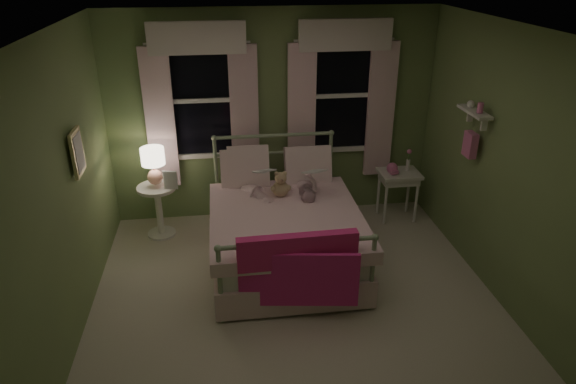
{
  "coord_description": "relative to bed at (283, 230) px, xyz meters",
  "views": [
    {
      "loc": [
        -0.64,
        -3.99,
        3.16
      ],
      "look_at": [
        -0.02,
        0.55,
        1.0
      ],
      "focal_mm": 32.0,
      "sensor_mm": 36.0,
      "label": 1
    }
  ],
  "objects": [
    {
      "name": "room_shell",
      "position": [
        0.02,
        -0.89,
        0.92
      ],
      "size": [
        4.2,
        4.2,
        4.2
      ],
      "color": "beige",
      "rests_on": "ground"
    },
    {
      "name": "bed",
      "position": [
        0.0,
        0.0,
        0.0
      ],
      "size": [
        1.58,
        2.04,
        1.18
      ],
      "color": "white",
      "rests_on": "ground"
    },
    {
      "name": "pink_throw",
      "position": [
        0.01,
        -1.02,
        0.23
      ],
      "size": [
        1.1,
        0.23,
        0.71
      ],
      "color": "#DC2B77",
      "rests_on": "bed"
    },
    {
      "name": "child_left",
      "position": [
        -0.27,
        0.43,
        0.56
      ],
      "size": [
        0.32,
        0.27,
        0.74
      ],
      "primitive_type": "imported",
      "rotation": [
        0.0,
        0.0,
        3.55
      ],
      "color": "#F7D1DD",
      "rests_on": "bed"
    },
    {
      "name": "child_right",
      "position": [
        0.29,
        0.43,
        0.59
      ],
      "size": [
        0.4,
        0.31,
        0.79
      ],
      "primitive_type": "imported",
      "rotation": [
        0.0,
        0.0,
        3.1
      ],
      "color": "#F7D1DD",
      "rests_on": "bed"
    },
    {
      "name": "book_left",
      "position": [
        -0.27,
        0.18,
        0.59
      ],
      "size": [
        0.22,
        0.16,
        0.26
      ],
      "primitive_type": "imported",
      "rotation": [
        1.22,
        0.0,
        0.25
      ],
      "color": "beige",
      "rests_on": "child_left"
    },
    {
      "name": "book_right",
      "position": [
        0.29,
        0.18,
        0.54
      ],
      "size": [
        0.22,
        0.18,
        0.26
      ],
      "primitive_type": "imported",
      "rotation": [
        1.22,
        0.0,
        0.37
      ],
      "color": "beige",
      "rests_on": "child_right"
    },
    {
      "name": "teddy_bear",
      "position": [
        0.01,
        0.27,
        0.42
      ],
      "size": [
        0.23,
        0.19,
        0.31
      ],
      "color": "tan",
      "rests_on": "bed"
    },
    {
      "name": "nightstand_left",
      "position": [
        -1.41,
        0.76,
        0.04
      ],
      "size": [
        0.46,
        0.46,
        0.65
      ],
      "color": "white",
      "rests_on": "ground"
    },
    {
      "name": "table_lamp",
      "position": [
        -1.41,
        0.76,
        0.58
      ],
      "size": [
        0.27,
        0.27,
        0.45
      ],
      "color": "#FCAE95",
      "rests_on": "nightstand_left"
    },
    {
      "name": "book_nightstand",
      "position": [
        -1.31,
        0.68,
        0.28
      ],
      "size": [
        0.21,
        0.26,
        0.02
      ],
      "primitive_type": "imported",
      "rotation": [
        0.0,
        0.0,
        -0.24
      ],
      "color": "beige",
      "rests_on": "nightstand_left"
    },
    {
      "name": "nightstand_right",
      "position": [
        1.57,
        0.79,
        0.17
      ],
      "size": [
        0.5,
        0.4,
        0.64
      ],
      "color": "white",
      "rests_on": "ground"
    },
    {
      "name": "pink_toy",
      "position": [
        1.47,
        0.78,
        0.33
      ],
      "size": [
        0.14,
        0.19,
        0.14
      ],
      "color": "pink",
      "rests_on": "nightstand_right"
    },
    {
      "name": "bud_vase",
      "position": [
        1.69,
        0.84,
        0.41
      ],
      "size": [
        0.06,
        0.06,
        0.28
      ],
      "color": "white",
      "rests_on": "nightstand_right"
    },
    {
      "name": "window_left",
      "position": [
        -0.83,
        1.14,
        1.25
      ],
      "size": [
        1.34,
        0.13,
        1.96
      ],
      "color": "black",
      "rests_on": "room_shell"
    },
    {
      "name": "window_right",
      "position": [
        0.87,
        1.14,
        1.25
      ],
      "size": [
        1.34,
        0.13,
        1.96
      ],
      "color": "black",
      "rests_on": "room_shell"
    },
    {
      "name": "wall_shelf",
      "position": [
        1.92,
        -0.19,
        1.15
      ],
      "size": [
        0.15,
        0.5,
        0.6
      ],
      "color": "white",
      "rests_on": "room_shell"
    },
    {
      "name": "framed_picture",
      "position": [
        -1.92,
        -0.29,
        1.12
      ],
      "size": [
        0.03,
        0.32,
        0.42
      ],
      "color": "beige",
      "rests_on": "room_shell"
    }
  ]
}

